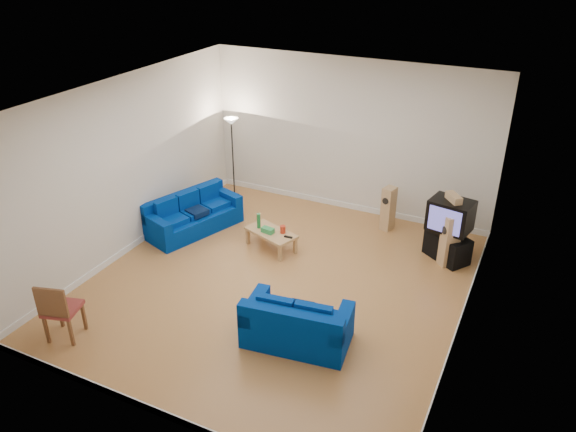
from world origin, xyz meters
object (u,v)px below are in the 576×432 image
at_px(coffee_table, 271,234).
at_px(television, 451,215).
at_px(sofa_loveseat, 296,327).
at_px(sofa_three_seat, 192,217).
at_px(tv_stand, 447,247).

bearing_deg(coffee_table, television, 19.45).
bearing_deg(sofa_loveseat, coffee_table, 117.31).
relative_size(sofa_three_seat, coffee_table, 1.88).
bearing_deg(television, coffee_table, -149.70).
xyz_separation_m(sofa_three_seat, television, (4.78, 1.07, 0.61)).
relative_size(sofa_loveseat, coffee_table, 1.47).
height_order(sofa_three_seat, sofa_loveseat, sofa_loveseat).
relative_size(tv_stand, television, 0.98).
distance_m(coffee_table, television, 3.25).
xyz_separation_m(sofa_three_seat, sofa_loveseat, (3.34, -2.26, 0.01)).
height_order(coffee_table, tv_stand, tv_stand).
xyz_separation_m(coffee_table, tv_stand, (3.04, 1.06, -0.06)).
bearing_deg(coffee_table, sofa_three_seat, -179.78).
height_order(tv_stand, television, television).
bearing_deg(tv_stand, sofa_loveseat, -79.15).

